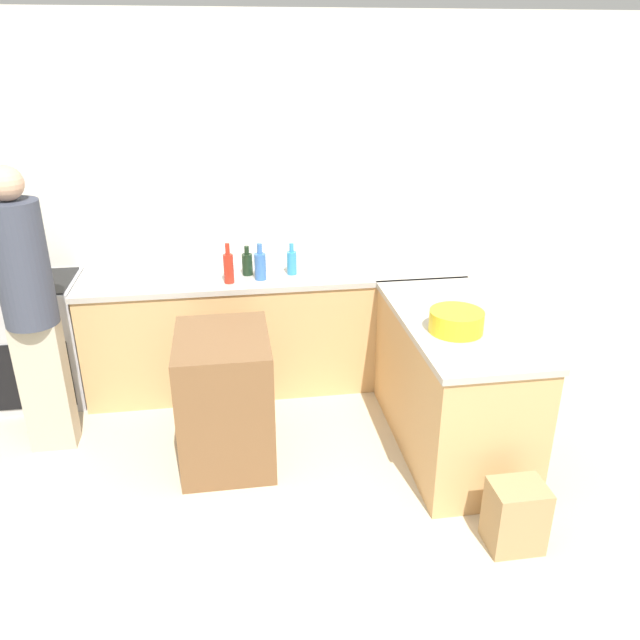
{
  "coord_description": "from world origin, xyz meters",
  "views": [
    {
      "loc": [
        -0.31,
        -2.3,
        2.44
      ],
      "look_at": [
        0.2,
        1.07,
        0.96
      ],
      "focal_mm": 35.0,
      "sensor_mm": 36.0,
      "label": 1
    }
  ],
  "objects_px": {
    "range_oven": "(37,340)",
    "wine_bottle_dark": "(247,263)",
    "mixing_bowl": "(456,321)",
    "person_by_range": "(30,304)",
    "dish_soap_bottle": "(292,262)",
    "island_table": "(225,398)",
    "hot_sauce_bottle": "(229,267)",
    "water_bottle_blue": "(260,265)",
    "paper_bag": "(515,516)"
  },
  "relations": [
    {
      "from": "mixing_bowl",
      "to": "water_bottle_blue",
      "type": "xyz_separation_m",
      "value": [
        -1.08,
        1.08,
        0.04
      ]
    },
    {
      "from": "dish_soap_bottle",
      "to": "paper_bag",
      "type": "xyz_separation_m",
      "value": [
        0.95,
        -1.94,
        -0.81
      ]
    },
    {
      "from": "island_table",
      "to": "wine_bottle_dark",
      "type": "xyz_separation_m",
      "value": [
        0.21,
        0.95,
        0.57
      ]
    },
    {
      "from": "hot_sauce_bottle",
      "to": "water_bottle_blue",
      "type": "height_order",
      "value": "hot_sauce_bottle"
    },
    {
      "from": "hot_sauce_bottle",
      "to": "paper_bag",
      "type": "relative_size",
      "value": 0.76
    },
    {
      "from": "person_by_range",
      "to": "hot_sauce_bottle",
      "type": "bearing_deg",
      "value": 21.81
    },
    {
      "from": "range_oven",
      "to": "island_table",
      "type": "height_order",
      "value": "range_oven"
    },
    {
      "from": "dish_soap_bottle",
      "to": "paper_bag",
      "type": "relative_size",
      "value": 0.62
    },
    {
      "from": "hot_sauce_bottle",
      "to": "water_bottle_blue",
      "type": "bearing_deg",
      "value": 9.38
    },
    {
      "from": "wine_bottle_dark",
      "to": "person_by_range",
      "type": "relative_size",
      "value": 0.12
    },
    {
      "from": "dish_soap_bottle",
      "to": "hot_sauce_bottle",
      "type": "bearing_deg",
      "value": -165.7
    },
    {
      "from": "hot_sauce_bottle",
      "to": "person_by_range",
      "type": "distance_m",
      "value": 1.3
    },
    {
      "from": "mixing_bowl",
      "to": "wine_bottle_dark",
      "type": "bearing_deg",
      "value": 134.31
    },
    {
      "from": "mixing_bowl",
      "to": "person_by_range",
      "type": "height_order",
      "value": "person_by_range"
    },
    {
      "from": "island_table",
      "to": "hot_sauce_bottle",
      "type": "height_order",
      "value": "hot_sauce_bottle"
    },
    {
      "from": "mixing_bowl",
      "to": "dish_soap_bottle",
      "type": "height_order",
      "value": "dish_soap_bottle"
    },
    {
      "from": "island_table",
      "to": "water_bottle_blue",
      "type": "distance_m",
      "value": 1.06
    },
    {
      "from": "range_oven",
      "to": "person_by_range",
      "type": "bearing_deg",
      "value": -71.9
    },
    {
      "from": "water_bottle_blue",
      "to": "paper_bag",
      "type": "xyz_separation_m",
      "value": [
        1.19,
        -1.86,
        -0.83
      ]
    },
    {
      "from": "hot_sauce_bottle",
      "to": "person_by_range",
      "type": "height_order",
      "value": "person_by_range"
    },
    {
      "from": "water_bottle_blue",
      "to": "mixing_bowl",
      "type": "bearing_deg",
      "value": -45.01
    },
    {
      "from": "range_oven",
      "to": "dish_soap_bottle",
      "type": "xyz_separation_m",
      "value": [
        1.9,
        -0.09,
        0.54
      ]
    },
    {
      "from": "range_oven",
      "to": "paper_bag",
      "type": "relative_size",
      "value": 2.43
    },
    {
      "from": "range_oven",
      "to": "wine_bottle_dark",
      "type": "height_order",
      "value": "wine_bottle_dark"
    },
    {
      "from": "mixing_bowl",
      "to": "water_bottle_blue",
      "type": "height_order",
      "value": "water_bottle_blue"
    },
    {
      "from": "range_oven",
      "to": "island_table",
      "type": "distance_m",
      "value": 1.69
    },
    {
      "from": "mixing_bowl",
      "to": "person_by_range",
      "type": "xyz_separation_m",
      "value": [
        -2.51,
        0.56,
        0.04
      ]
    },
    {
      "from": "person_by_range",
      "to": "island_table",
      "type": "bearing_deg",
      "value": -15.07
    },
    {
      "from": "range_oven",
      "to": "hot_sauce_bottle",
      "type": "height_order",
      "value": "hot_sauce_bottle"
    },
    {
      "from": "range_oven",
      "to": "wine_bottle_dark",
      "type": "relative_size",
      "value": 4.25
    },
    {
      "from": "mixing_bowl",
      "to": "wine_bottle_dark",
      "type": "relative_size",
      "value": 1.47
    },
    {
      "from": "wine_bottle_dark",
      "to": "dish_soap_bottle",
      "type": "xyz_separation_m",
      "value": [
        0.32,
        -0.04,
        0.01
      ]
    },
    {
      "from": "mixing_bowl",
      "to": "hot_sauce_bottle",
      "type": "xyz_separation_m",
      "value": [
        -1.3,
        1.04,
        0.05
      ]
    },
    {
      "from": "hot_sauce_bottle",
      "to": "wine_bottle_dark",
      "type": "relative_size",
      "value": 1.34
    },
    {
      "from": "mixing_bowl",
      "to": "dish_soap_bottle",
      "type": "xyz_separation_m",
      "value": [
        -0.84,
        1.16,
        0.03
      ]
    },
    {
      "from": "hot_sauce_bottle",
      "to": "person_by_range",
      "type": "bearing_deg",
      "value": -158.19
    },
    {
      "from": "range_oven",
      "to": "water_bottle_blue",
      "type": "xyz_separation_m",
      "value": [
        1.66,
        -0.17,
        0.56
      ]
    },
    {
      "from": "person_by_range",
      "to": "paper_bag",
      "type": "distance_m",
      "value": 3.06
    },
    {
      "from": "range_oven",
      "to": "mixing_bowl",
      "type": "xyz_separation_m",
      "value": [
        2.74,
        -1.25,
        0.51
      ]
    },
    {
      "from": "mixing_bowl",
      "to": "paper_bag",
      "type": "relative_size",
      "value": 0.84
    },
    {
      "from": "range_oven",
      "to": "person_by_range",
      "type": "xyz_separation_m",
      "value": [
        0.23,
        -0.69,
        0.55
      ]
    },
    {
      "from": "hot_sauce_bottle",
      "to": "wine_bottle_dark",
      "type": "xyz_separation_m",
      "value": [
        0.14,
        0.15,
        -0.03
      ]
    },
    {
      "from": "water_bottle_blue",
      "to": "wine_bottle_dark",
      "type": "bearing_deg",
      "value": 127.22
    },
    {
      "from": "hot_sauce_bottle",
      "to": "island_table",
      "type": "bearing_deg",
      "value": -94.92
    },
    {
      "from": "water_bottle_blue",
      "to": "person_by_range",
      "type": "height_order",
      "value": "person_by_range"
    },
    {
      "from": "range_oven",
      "to": "dish_soap_bottle",
      "type": "height_order",
      "value": "dish_soap_bottle"
    },
    {
      "from": "mixing_bowl",
      "to": "water_bottle_blue",
      "type": "relative_size",
      "value": 1.19
    },
    {
      "from": "mixing_bowl",
      "to": "hot_sauce_bottle",
      "type": "distance_m",
      "value": 1.67
    },
    {
      "from": "person_by_range",
      "to": "wine_bottle_dark",
      "type": "bearing_deg",
      "value": 25.32
    },
    {
      "from": "wine_bottle_dark",
      "to": "mixing_bowl",
      "type": "bearing_deg",
      "value": -45.69
    }
  ]
}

